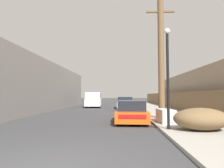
% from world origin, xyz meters
% --- Properties ---
extents(sidewalk_curb, '(4.20, 63.00, 0.12)m').
position_xyz_m(sidewalk_curb, '(5.30, 23.50, 0.06)').
color(sidewalk_curb, '#9E998E').
rests_on(sidewalk_curb, ground).
extents(discarded_fridge, '(0.75, 1.79, 0.73)m').
position_xyz_m(discarded_fridge, '(3.88, 6.76, 0.47)').
color(discarded_fridge, silver).
rests_on(discarded_fridge, sidewalk_curb).
extents(parked_sports_car_red, '(1.87, 4.43, 1.27)m').
position_xyz_m(parked_sports_car_red, '(2.09, 7.72, 0.58)').
color(parked_sports_car_red, '#E05114').
rests_on(parked_sports_car_red, ground).
extents(car_parked_mid, '(2.00, 4.76, 1.38)m').
position_xyz_m(car_parked_mid, '(1.90, 19.80, 0.64)').
color(car_parked_mid, gray).
rests_on(car_parked_mid, ground).
extents(pickup_truck, '(2.33, 5.61, 1.93)m').
position_xyz_m(pickup_truck, '(-2.16, 22.05, 0.96)').
color(pickup_truck, silver).
rests_on(pickup_truck, ground).
extents(utility_pole, '(1.80, 0.39, 7.62)m').
position_xyz_m(utility_pole, '(4.04, 8.53, 4.00)').
color(utility_pole, brown).
rests_on(utility_pole, sidewalk_curb).
extents(street_lamp, '(0.26, 0.26, 4.43)m').
position_xyz_m(street_lamp, '(3.53, 4.58, 2.70)').
color(street_lamp, black).
rests_on(street_lamp, sidewalk_curb).
extents(brush_pile, '(2.26, 1.73, 0.93)m').
position_xyz_m(brush_pile, '(4.82, 4.37, 0.59)').
color(brush_pile, brown).
rests_on(brush_pile, sidewalk_curb).
extents(wooden_fence, '(0.08, 41.35, 1.77)m').
position_xyz_m(wooden_fence, '(7.25, 19.53, 1.00)').
color(wooden_fence, brown).
rests_on(wooden_fence, sidewalk_curb).
extents(building_left_block, '(7.00, 27.62, 4.90)m').
position_xyz_m(building_left_block, '(-8.87, 15.77, 2.45)').
color(building_left_block, gray).
rests_on(building_left_block, ground).
extents(building_right_house, '(6.00, 22.17, 3.87)m').
position_xyz_m(building_right_house, '(10.92, 17.34, 1.93)').
color(building_right_house, gray).
rests_on(building_right_house, ground).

